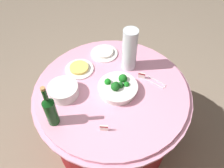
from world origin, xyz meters
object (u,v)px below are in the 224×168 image
at_px(plate_stack, 63,90).
at_px(wine_bottle, 50,110).
at_px(broccoli_bowl, 118,88).
at_px(serving_tongs, 156,82).
at_px(food_plate_noodles, 79,68).
at_px(food_plate_rice, 104,53).
at_px(label_placard_mid, 142,75).
at_px(label_placard_front, 104,128).
at_px(decorative_fruit_vase, 129,52).

distance_m(plate_stack, wine_bottle, 0.24).
bearing_deg(broccoli_bowl, serving_tongs, -159.20).
height_order(wine_bottle, food_plate_noodles, wine_bottle).
height_order(food_plate_rice, label_placard_mid, label_placard_mid).
xyz_separation_m(broccoli_bowl, plate_stack, (0.38, 0.06, 0.00)).
distance_m(broccoli_bowl, label_placard_front, 0.33).
xyz_separation_m(broccoli_bowl, label_placard_mid, (-0.17, -0.14, -0.01)).
bearing_deg(serving_tongs, wine_bottle, 30.21).
relative_size(plate_stack, label_placard_mid, 3.82).
bearing_deg(label_placard_mid, wine_bottle, 37.17).
xyz_separation_m(label_placard_front, label_placard_mid, (-0.23, -0.46, 0.00)).
distance_m(food_plate_rice, label_placard_front, 0.71).
relative_size(serving_tongs, label_placard_mid, 2.89).
xyz_separation_m(plate_stack, wine_bottle, (0.01, 0.23, 0.09)).
height_order(plate_stack, label_placard_mid, plate_stack).
relative_size(plate_stack, serving_tongs, 1.32).
xyz_separation_m(food_plate_rice, food_plate_noodles, (0.17, 0.20, -0.00)).
xyz_separation_m(food_plate_noodles, label_placard_mid, (-0.48, 0.05, 0.02)).
xyz_separation_m(food_plate_noodles, label_placard_front, (-0.25, 0.51, 0.02)).
bearing_deg(plate_stack, label_placard_mid, -160.09).
bearing_deg(decorative_fruit_vase, label_placard_mid, 130.98).
xyz_separation_m(food_plate_rice, label_placard_mid, (-0.31, 0.25, 0.02)).
xyz_separation_m(broccoli_bowl, decorative_fruit_vase, (-0.07, -0.26, 0.11)).
distance_m(wine_bottle, label_placard_mid, 0.71).
height_order(serving_tongs, label_placard_mid, label_placard_mid).
height_order(label_placard_front, label_placard_mid, same).
bearing_deg(food_plate_rice, label_placard_mid, 141.22).
bearing_deg(food_plate_noodles, decorative_fruit_vase, -169.79).
distance_m(wine_bottle, food_plate_rice, 0.72).
bearing_deg(wine_bottle, label_placard_front, 173.25).
relative_size(plate_stack, decorative_fruit_vase, 0.62).
height_order(broccoli_bowl, wine_bottle, wine_bottle).
bearing_deg(label_placard_front, wine_bottle, -6.75).
bearing_deg(food_plate_noodles, wine_bottle, 80.45).
relative_size(plate_stack, food_plate_noodles, 0.95).
distance_m(plate_stack, serving_tongs, 0.67).
distance_m(plate_stack, label_placard_mid, 0.58).
bearing_deg(food_plate_noodles, plate_stack, 75.27).
bearing_deg(label_placard_mid, label_placard_front, 63.30).
bearing_deg(label_placard_front, food_plate_noodles, -64.26).
xyz_separation_m(broccoli_bowl, label_placard_front, (0.06, 0.32, -0.01)).
xyz_separation_m(plate_stack, label_placard_front, (-0.31, 0.27, -0.01)).
bearing_deg(broccoli_bowl, label_placard_front, 78.71).
bearing_deg(food_plate_rice, decorative_fruit_vase, 147.78).
relative_size(serving_tongs, label_placard_front, 2.89).
bearing_deg(serving_tongs, plate_stack, 13.87).
height_order(wine_bottle, serving_tongs, wine_bottle).
bearing_deg(label_placard_front, food_plate_rice, -84.07).
relative_size(wine_bottle, food_plate_noodles, 1.53).
bearing_deg(plate_stack, decorative_fruit_vase, -144.60).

